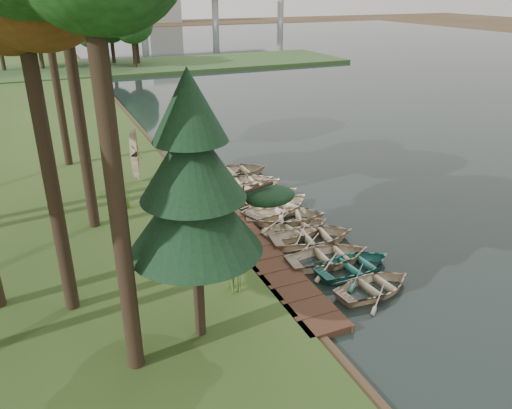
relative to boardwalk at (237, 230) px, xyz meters
name	(u,v)px	position (x,y,z in m)	size (l,w,h in m)	color
ground	(269,227)	(1.60, 0.00, -0.15)	(300.00, 300.00, 0.00)	#3D2F1D
water	(452,94)	(31.60, 20.00, -0.12)	(130.00, 200.00, 0.05)	black
boardwalk	(237,230)	(0.00, 0.00, 0.00)	(1.60, 16.00, 0.30)	#392216
peninsula	(166,65)	(9.60, 50.00, 0.08)	(50.00, 14.00, 0.45)	#2A461F
far_trees	(137,17)	(6.27, 50.00, 6.28)	(45.60, 5.60, 8.80)	black
building_b	(34,2)	(-3.40, 145.00, 5.85)	(8.00, 8.00, 12.00)	#A5A5A0
rowboat_0	(375,284)	(2.74, -6.41, 0.22)	(2.21, 3.09, 0.64)	beige
rowboat_1	(355,264)	(2.89, -4.93, 0.24)	(2.35, 3.28, 0.68)	#2E8274
rowboat_2	(329,255)	(2.33, -3.96, 0.26)	(2.50, 3.50, 0.73)	beige
rowboat_3	(313,235)	(2.57, -2.25, 0.28)	(2.65, 3.71, 0.77)	beige
rowboat_4	(298,227)	(2.36, -1.31, 0.24)	(2.37, 3.32, 0.69)	beige
rowboat_5	(286,214)	(2.44, 0.04, 0.29)	(2.68, 3.76, 0.78)	beige
rowboat_6	(278,205)	(2.60, 1.12, 0.30)	(2.79, 3.90, 0.81)	beige
rowboat_7	(270,194)	(2.87, 2.63, 0.25)	(2.38, 3.33, 0.69)	beige
rowboat_8	(255,187)	(2.56, 3.79, 0.28)	(2.59, 3.63, 0.75)	beige
rowboat_9	(243,180)	(2.31, 4.95, 0.27)	(2.56, 3.58, 0.74)	beige
rowboat_10	(235,170)	(2.53, 6.57, 0.31)	(2.80, 3.92, 0.81)	beige
stored_rowboat	(139,176)	(-2.81, 7.36, 0.45)	(2.06, 2.89, 0.60)	beige
pine_tree	(193,183)	(-3.75, -6.40, 5.11)	(3.80, 3.80, 8.02)	black
reeds_0	(235,278)	(-1.90, -4.64, 0.62)	(0.60, 0.60, 0.95)	#3F661E
reeds_1	(155,222)	(-3.39, 1.00, 0.61)	(0.60, 0.60, 0.93)	#3F661E
reeds_2	(124,197)	(-4.16, 4.02, 0.72)	(0.60, 0.60, 1.15)	#3F661E
reeds_3	(166,169)	(-1.25, 7.44, 0.63)	(0.60, 0.60, 0.96)	#3F661E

